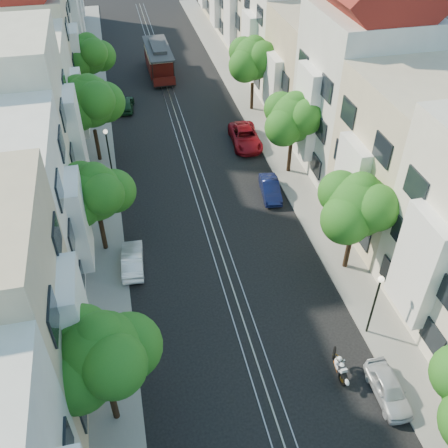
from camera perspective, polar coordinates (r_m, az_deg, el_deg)
ground at (r=44.99m, az=-4.84°, el=10.34°), size 200.00×200.00×0.00m
sidewalk_east at (r=46.33m, az=4.21°, el=11.38°), size 2.50×80.00×0.12m
sidewalk_west at (r=44.73m, az=-14.16°, el=9.13°), size 2.50×80.00×0.12m
rail_left at (r=44.92m, az=-5.55°, el=10.26°), size 0.06×80.00×0.02m
rail_slot at (r=44.98m, az=-4.84°, el=10.35°), size 0.06×80.00×0.02m
rail_right at (r=45.05m, az=-4.14°, el=10.44°), size 0.06×80.00×0.02m
lane_line at (r=44.98m, az=-4.84°, el=10.34°), size 0.08×80.00×0.01m
townhouses_east at (r=45.59m, az=10.41°, el=17.48°), size 7.75×72.00×12.00m
townhouses_west at (r=42.93m, az=-21.52°, el=13.85°), size 7.75×72.00×11.76m
tree_e_b at (r=29.02m, az=15.11°, el=1.92°), size 4.93×4.08×6.68m
tree_e_c at (r=37.53m, az=8.02°, el=11.81°), size 4.84×3.99×6.52m
tree_e_d at (r=46.93m, az=3.45°, el=18.25°), size 5.01×4.16×6.85m
tree_w_a at (r=21.54m, az=-13.67°, el=-14.48°), size 4.93×4.08×6.68m
tree_w_b at (r=30.53m, az=-14.42°, el=3.35°), size 4.72×3.87×6.27m
tree_w_c at (r=39.76m, az=-15.02°, el=13.25°), size 5.13×4.28×7.09m
tree_w_d at (r=50.10m, az=-15.18°, el=18.10°), size 4.84×3.99×6.52m
lamp_east at (r=26.70m, az=16.99°, el=-7.97°), size 0.32×0.32×4.16m
lamp_west at (r=38.10m, az=-13.12°, el=8.56°), size 0.32×0.32×4.16m
sportbike_rider at (r=26.15m, az=13.08°, el=-15.56°), size 0.48×1.81×1.38m
cable_car at (r=56.09m, az=-7.48°, el=18.24°), size 2.54×7.86×3.01m
parked_car_e_near at (r=26.28m, az=18.30°, el=-17.44°), size 1.43×3.34×1.13m
parked_car_e_mid at (r=36.75m, az=5.32°, el=4.03°), size 1.67×3.67×1.17m
parked_car_e_far at (r=42.83m, az=2.44°, el=9.91°), size 2.55×5.08×1.38m
parked_car_w_mid at (r=31.25m, az=-10.42°, el=-4.04°), size 1.50×3.69×1.19m
parked_car_w_far at (r=49.46m, az=-11.11°, el=13.32°), size 1.79×3.55×1.16m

